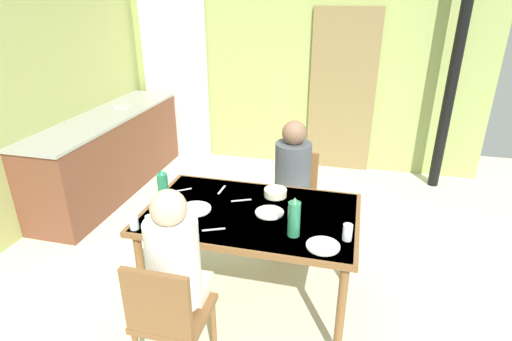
# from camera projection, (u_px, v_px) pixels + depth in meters

# --- Properties ---
(ground_plane) EXTENTS (7.02, 7.02, 0.00)m
(ground_plane) POSITION_uv_depth(u_px,v_px,m) (236.00, 284.00, 3.32)
(ground_plane) COLOR silver
(wall_back) EXTENTS (4.65, 0.10, 2.58)m
(wall_back) POSITION_uv_depth(u_px,v_px,m) (295.00, 66.00, 5.19)
(wall_back) COLOR #A1B160
(wall_back) RESTS_ON ground_plane
(wall_left) EXTENTS (0.10, 4.05, 2.58)m
(wall_left) POSITION_uv_depth(u_px,v_px,m) (28.00, 91.00, 3.89)
(wall_left) COLOR tan
(wall_left) RESTS_ON ground_plane
(door_wooden) EXTENTS (0.80, 0.05, 2.00)m
(door_wooden) POSITION_uv_depth(u_px,v_px,m) (342.00, 93.00, 5.10)
(door_wooden) COLOR olive
(door_wooden) RESTS_ON ground_plane
(stove_pipe_column) EXTENTS (0.12, 0.12, 2.58)m
(stove_pipe_column) POSITION_uv_depth(u_px,v_px,m) (453.00, 78.00, 4.48)
(stove_pipe_column) COLOR black
(stove_pipe_column) RESTS_ON ground_plane
(curtain_panel) EXTENTS (0.90, 0.03, 2.17)m
(curtain_panel) POSITION_uv_depth(u_px,v_px,m) (176.00, 78.00, 5.54)
(curtain_panel) COLOR white
(curtain_panel) RESTS_ON ground_plane
(kitchen_counter) EXTENTS (0.61, 2.38, 0.91)m
(kitchen_counter) POSITION_uv_depth(u_px,v_px,m) (110.00, 153.00, 4.72)
(kitchen_counter) COLOR brown
(kitchen_counter) RESTS_ON ground_plane
(dining_table) EXTENTS (1.49, 0.93, 0.75)m
(dining_table) POSITION_uv_depth(u_px,v_px,m) (251.00, 220.00, 2.90)
(dining_table) COLOR brown
(dining_table) RESTS_ON ground_plane
(chair_near_diner) EXTENTS (0.40, 0.40, 0.87)m
(chair_near_diner) POSITION_uv_depth(u_px,v_px,m) (168.00, 315.00, 2.31)
(chair_near_diner) COLOR brown
(chair_near_diner) RESTS_ON ground_plane
(chair_far_diner) EXTENTS (0.40, 0.40, 0.87)m
(chair_far_diner) POSITION_uv_depth(u_px,v_px,m) (294.00, 195.00, 3.66)
(chair_far_diner) COLOR brown
(chair_far_diner) RESTS_ON ground_plane
(person_near_diner) EXTENTS (0.30, 0.37, 0.77)m
(person_near_diner) POSITION_uv_depth(u_px,v_px,m) (175.00, 259.00, 2.32)
(person_near_diner) COLOR silver
(person_near_diner) RESTS_ON ground_plane
(person_far_diner) EXTENTS (0.30, 0.37, 0.77)m
(person_far_diner) POSITION_uv_depth(u_px,v_px,m) (292.00, 172.00, 3.42)
(person_far_diner) COLOR #465054
(person_far_diner) RESTS_ON ground_plane
(water_bottle_green_near) EXTENTS (0.08, 0.08, 0.27)m
(water_bottle_green_near) POSITION_uv_depth(u_px,v_px,m) (294.00, 218.00, 2.55)
(water_bottle_green_near) COLOR #2A7F53
(water_bottle_green_near) RESTS_ON dining_table
(water_bottle_green_far) EXTENTS (0.08, 0.08, 0.26)m
(water_bottle_green_far) POSITION_uv_depth(u_px,v_px,m) (163.00, 187.00, 2.96)
(water_bottle_green_far) COLOR #268251
(water_bottle_green_far) RESTS_ON dining_table
(serving_bowl_center) EXTENTS (0.17, 0.17, 0.05)m
(serving_bowl_center) POSITION_uv_depth(u_px,v_px,m) (275.00, 193.00, 3.08)
(serving_bowl_center) COLOR #F0EAC5
(serving_bowl_center) RESTS_ON dining_table
(dinner_plate_near_left) EXTENTS (0.23, 0.23, 0.01)m
(dinner_plate_near_left) POSITION_uv_depth(u_px,v_px,m) (195.00, 209.00, 2.89)
(dinner_plate_near_left) COLOR white
(dinner_plate_near_left) RESTS_ON dining_table
(dinner_plate_near_right) EXTENTS (0.20, 0.20, 0.01)m
(dinner_plate_near_right) POSITION_uv_depth(u_px,v_px,m) (269.00, 212.00, 2.85)
(dinner_plate_near_right) COLOR white
(dinner_plate_near_right) RESTS_ON dining_table
(dinner_plate_far_center) EXTENTS (0.21, 0.21, 0.01)m
(dinner_plate_far_center) POSITION_uv_depth(u_px,v_px,m) (323.00, 246.00, 2.48)
(dinner_plate_far_center) COLOR white
(dinner_plate_far_center) RESTS_ON dining_table
(drinking_glass_by_near_diner) EXTENTS (0.06, 0.06, 0.10)m
(drinking_glass_by_near_diner) POSITION_uv_depth(u_px,v_px,m) (150.00, 223.00, 2.64)
(drinking_glass_by_near_diner) COLOR silver
(drinking_glass_by_near_diner) RESTS_ON dining_table
(drinking_glass_by_far_diner) EXTENTS (0.06, 0.06, 0.11)m
(drinking_glass_by_far_diner) POSITION_uv_depth(u_px,v_px,m) (347.00, 232.00, 2.53)
(drinking_glass_by_far_diner) COLOR silver
(drinking_glass_by_far_diner) RESTS_ON dining_table
(drinking_glass_spare_center) EXTENTS (0.06, 0.06, 0.09)m
(drinking_glass_spare_center) POSITION_uv_depth(u_px,v_px,m) (134.00, 223.00, 2.65)
(drinking_glass_spare_center) COLOR silver
(drinking_glass_spare_center) RESTS_ON dining_table
(cutlery_knife_near) EXTENTS (0.14, 0.08, 0.00)m
(cutlery_knife_near) POSITION_uv_depth(u_px,v_px,m) (214.00, 230.00, 2.65)
(cutlery_knife_near) COLOR silver
(cutlery_knife_near) RESTS_ON dining_table
(cutlery_fork_near) EXTENTS (0.14, 0.08, 0.00)m
(cutlery_fork_near) POSITION_uv_depth(u_px,v_px,m) (241.00, 200.00, 3.02)
(cutlery_fork_near) COLOR silver
(cutlery_fork_near) RESTS_ON dining_table
(cutlery_knife_far) EXTENTS (0.02, 0.15, 0.00)m
(cutlery_knife_far) POSITION_uv_depth(u_px,v_px,m) (222.00, 190.00, 3.18)
(cutlery_knife_far) COLOR silver
(cutlery_knife_far) RESTS_ON dining_table
(cutlery_fork_far) EXTENTS (0.13, 0.11, 0.00)m
(cutlery_fork_far) POSITION_uv_depth(u_px,v_px,m) (182.00, 190.00, 3.17)
(cutlery_fork_far) COLOR silver
(cutlery_fork_far) RESTS_ON dining_table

